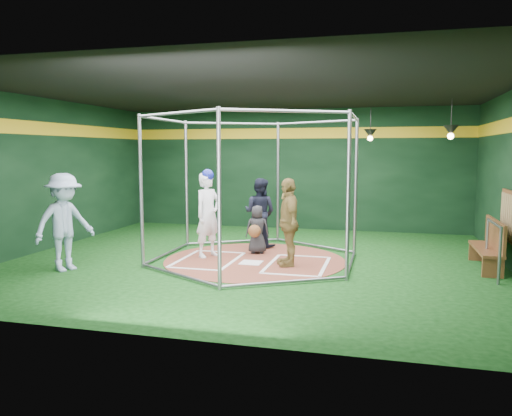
% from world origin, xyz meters
% --- Properties ---
extents(room_shell, '(10.10, 9.10, 3.53)m').
position_xyz_m(room_shell, '(0.00, 0.01, 1.75)').
color(room_shell, '#0B330C').
rests_on(room_shell, ground).
extents(clay_disc, '(3.80, 3.80, 0.01)m').
position_xyz_m(clay_disc, '(0.00, 0.00, 0.01)').
color(clay_disc, brown).
rests_on(clay_disc, ground).
extents(home_plate, '(0.43, 0.43, 0.01)m').
position_xyz_m(home_plate, '(0.00, -0.30, 0.02)').
color(home_plate, white).
rests_on(home_plate, clay_disc).
extents(batter_box_left, '(1.17, 1.77, 0.01)m').
position_xyz_m(batter_box_left, '(-0.95, -0.25, 0.02)').
color(batter_box_left, white).
rests_on(batter_box_left, clay_disc).
extents(batter_box_right, '(1.17, 1.77, 0.01)m').
position_xyz_m(batter_box_right, '(0.95, -0.25, 0.02)').
color(batter_box_right, white).
rests_on(batter_box_right, clay_disc).
extents(batting_cage, '(4.05, 4.67, 3.00)m').
position_xyz_m(batting_cage, '(-0.00, -0.00, 1.50)').
color(batting_cage, gray).
rests_on(batting_cage, ground).
extents(bat_rack, '(0.07, 1.25, 0.98)m').
position_xyz_m(bat_rack, '(4.93, 0.40, 1.05)').
color(bat_rack, brown).
rests_on(bat_rack, room_shell).
extents(pendant_lamp_near, '(0.34, 0.34, 0.90)m').
position_xyz_m(pendant_lamp_near, '(2.20, 3.60, 2.74)').
color(pendant_lamp_near, black).
rests_on(pendant_lamp_near, room_shell).
extents(pendant_lamp_far, '(0.34, 0.34, 0.90)m').
position_xyz_m(pendant_lamp_far, '(4.00, 2.00, 2.74)').
color(pendant_lamp_far, black).
rests_on(pendant_lamp_far, room_shell).
extents(batter_figure, '(0.69, 0.79, 1.90)m').
position_xyz_m(batter_figure, '(-1.06, 0.08, 0.95)').
color(batter_figure, white).
rests_on(batter_figure, clay_disc).
extents(visitor_leopard, '(0.79, 1.11, 1.75)m').
position_xyz_m(visitor_leopard, '(0.77, -0.31, 0.89)').
color(visitor_leopard, '#AE904A').
rests_on(visitor_leopard, clay_disc).
extents(catcher_figure, '(0.61, 0.63, 1.08)m').
position_xyz_m(catcher_figure, '(-0.12, 0.66, 0.55)').
color(catcher_figure, black).
rests_on(catcher_figure, clay_disc).
extents(umpire, '(0.91, 0.77, 1.64)m').
position_xyz_m(umpire, '(-0.26, 1.46, 0.83)').
color(umpire, black).
rests_on(umpire, clay_disc).
extents(bystander_blue, '(1.13, 1.39, 1.87)m').
position_xyz_m(bystander_blue, '(-3.31, -1.75, 0.94)').
color(bystander_blue, '#94A8C3').
rests_on(bystander_blue, ground).
extents(dugout_bench, '(0.39, 1.66, 0.97)m').
position_xyz_m(dugout_bench, '(4.62, 0.42, 0.49)').
color(dugout_bench, brown).
rests_on(dugout_bench, ground).
extents(steel_railing, '(0.05, 1.17, 1.01)m').
position_xyz_m(steel_railing, '(4.55, -0.23, 0.68)').
color(steel_railing, gray).
rests_on(steel_railing, ground).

